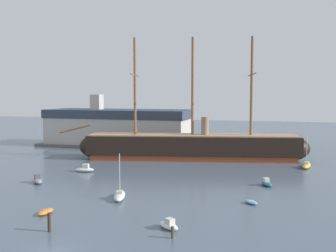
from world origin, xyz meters
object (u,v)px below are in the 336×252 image
(sailboat_near_centre, at_px, (120,195))
(motorboat_alongside_bow, at_px, (85,169))
(dinghy_distant_centre, at_px, (201,154))
(sailboat_far_right, at_px, (307,165))
(motorboat_foreground_right, at_px, (169,225))
(motorboat_mid_left, at_px, (38,180))
(mooring_piling_left_pair, at_px, (49,222))
(tall_ship, at_px, (192,146))
(dinghy_foreground_left, at_px, (46,212))
(dinghy_mid_right, at_px, (251,202))
(motorboat_alongside_stern, at_px, (267,183))
(mooring_piling_nearest, at_px, (172,232))
(dockside_warehouse_left, at_px, (118,128))

(sailboat_near_centre, relative_size, motorboat_alongside_bow, 1.69)
(dinghy_distant_centre, bearing_deg, sailboat_far_right, -22.91)
(motorboat_foreground_right, xyz_separation_m, motorboat_mid_left, (-29.01, 15.79, 0.06))
(sailboat_near_centre, xyz_separation_m, mooring_piling_left_pair, (-2.45, -14.87, 0.53))
(motorboat_foreground_right, height_order, mooring_piling_left_pair, mooring_piling_left_pair)
(tall_ship, relative_size, dinghy_foreground_left, 20.98)
(motorboat_alongside_bow, bearing_deg, sailboat_far_right, 20.67)
(mooring_piling_left_pair, bearing_deg, dinghy_mid_right, 38.97)
(motorboat_alongside_stern, height_order, dinghy_distant_centre, motorboat_alongside_stern)
(dinghy_distant_centre, bearing_deg, mooring_piling_nearest, -82.40)
(motorboat_alongside_bow, bearing_deg, dinghy_foreground_left, -72.34)
(motorboat_mid_left, xyz_separation_m, sailboat_far_right, (47.77, 27.99, 0.06))
(motorboat_foreground_right, bearing_deg, sailboat_near_centre, 136.24)
(dinghy_mid_right, bearing_deg, motorboat_alongside_bow, 157.95)
(dinghy_mid_right, xyz_separation_m, dockside_warehouse_left, (-43.63, 52.74, 5.34))
(motorboat_foreground_right, distance_m, dinghy_distant_centre, 54.81)
(sailboat_far_right, distance_m, dockside_warehouse_left, 58.19)
(sailboat_far_right, bearing_deg, dinghy_foreground_left, -130.00)
(dinghy_foreground_left, bearing_deg, motorboat_mid_left, 128.04)
(dockside_warehouse_left, bearing_deg, motorboat_alongside_stern, -41.84)
(motorboat_alongside_stern, bearing_deg, sailboat_near_centre, -145.44)
(sailboat_near_centre, bearing_deg, dinghy_mid_right, 8.34)
(dinghy_foreground_left, xyz_separation_m, dinghy_mid_right, (26.07, 12.27, -0.06))
(dinghy_mid_right, height_order, dinghy_distant_centre, dinghy_mid_right)
(dinghy_foreground_left, xyz_separation_m, motorboat_foreground_right, (17.29, -0.81, 0.13))
(dinghy_mid_right, height_order, sailboat_far_right, sailboat_far_right)
(mooring_piling_left_pair, height_order, dockside_warehouse_left, dockside_warehouse_left)
(sailboat_far_right, bearing_deg, sailboat_near_centre, -131.27)
(sailboat_near_centre, relative_size, dinghy_mid_right, 2.88)
(dinghy_foreground_left, distance_m, motorboat_foreground_right, 17.31)
(tall_ship, xyz_separation_m, dinghy_distant_centre, (1.04, 6.49, -2.98))
(motorboat_alongside_stern, bearing_deg, dinghy_foreground_left, -139.22)
(dinghy_foreground_left, bearing_deg, motorboat_foreground_right, -2.69)
(sailboat_near_centre, height_order, dockside_warehouse_left, dockside_warehouse_left)
(motorboat_foreground_right, bearing_deg, tall_ship, 98.87)
(dinghy_mid_right, bearing_deg, dockside_warehouse_left, 129.60)
(sailboat_near_centre, relative_size, dinghy_distant_centre, 2.98)
(sailboat_far_right, height_order, mooring_piling_left_pair, sailboat_far_right)
(sailboat_far_right, bearing_deg, motorboat_alongside_stern, -113.10)
(tall_ship, xyz_separation_m, motorboat_foreground_right, (7.48, -47.93, -2.77))
(motorboat_alongside_stern, relative_size, dockside_warehouse_left, 0.07)
(motorboat_foreground_right, relative_size, dinghy_mid_right, 1.38)
(sailboat_near_centre, relative_size, motorboat_mid_left, 1.92)
(dinghy_mid_right, bearing_deg, motorboat_alongside_stern, 80.61)
(mooring_piling_nearest, relative_size, dockside_warehouse_left, 0.03)
(motorboat_mid_left, bearing_deg, dinghy_distant_centre, 59.71)
(dinghy_mid_right, height_order, motorboat_alongside_stern, motorboat_alongside_stern)
(sailboat_near_centre, height_order, mooring_piling_nearest, sailboat_near_centre)
(mooring_piling_nearest, xyz_separation_m, dockside_warehouse_left, (-36.04, 68.53, 4.95))
(motorboat_foreground_right, xyz_separation_m, dinghy_distant_centre, (-6.44, 54.43, -0.21))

